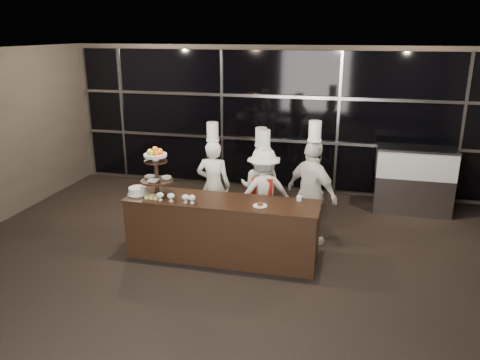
% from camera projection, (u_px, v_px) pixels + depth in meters
% --- Properties ---
extents(room, '(10.00, 10.00, 10.00)m').
position_uv_depth(room, '(205.00, 203.00, 5.04)').
color(room, black).
rests_on(room, ground).
extents(window_wall, '(8.60, 0.10, 2.80)m').
position_uv_depth(window_wall, '(279.00, 121.00, 9.60)').
color(window_wall, black).
rests_on(window_wall, ground).
extents(buffet_counter, '(2.84, 0.74, 0.92)m').
position_uv_depth(buffet_counter, '(222.00, 229.00, 6.92)').
color(buffet_counter, black).
rests_on(buffet_counter, ground).
extents(display_stand, '(0.48, 0.48, 0.74)m').
position_uv_depth(display_stand, '(156.00, 168.00, 6.88)').
color(display_stand, black).
rests_on(display_stand, buffet_counter).
extents(compotes, '(0.60, 0.11, 0.12)m').
position_uv_depth(compotes, '(177.00, 197.00, 6.69)').
color(compotes, silver).
rests_on(compotes, buffet_counter).
extents(layer_cake, '(0.30, 0.30, 0.11)m').
position_uv_depth(layer_cake, '(138.00, 191.00, 7.01)').
color(layer_cake, white).
rests_on(layer_cake, buffet_counter).
extents(pastry_squares, '(0.20, 0.13, 0.05)m').
position_uv_depth(pastry_squares, '(152.00, 197.00, 6.85)').
color(pastry_squares, '#FFF07C').
rests_on(pastry_squares, buffet_counter).
extents(small_plate, '(0.20, 0.20, 0.05)m').
position_uv_depth(small_plate, '(260.00, 205.00, 6.55)').
color(small_plate, white).
rests_on(small_plate, buffet_counter).
extents(chef_cup, '(0.08, 0.08, 0.07)m').
position_uv_depth(chef_cup, '(299.00, 198.00, 6.75)').
color(chef_cup, white).
rests_on(chef_cup, buffet_counter).
extents(display_case, '(1.40, 0.61, 1.24)m').
position_uv_depth(display_case, '(414.00, 177.00, 8.66)').
color(display_case, '#A5A5AA').
rests_on(display_case, ground).
extents(chef_a, '(0.58, 0.39, 1.86)m').
position_uv_depth(chef_a, '(214.00, 184.00, 7.84)').
color(chef_a, white).
rests_on(chef_a, ground).
extents(chef_b, '(0.75, 0.61, 1.76)m').
position_uv_depth(chef_b, '(260.00, 187.00, 7.91)').
color(chef_b, white).
rests_on(chef_b, ground).
extents(chef_c, '(1.11, 0.95, 1.78)m').
position_uv_depth(chef_c, '(263.00, 192.00, 7.64)').
color(chef_c, white).
rests_on(chef_c, ground).
extents(chef_d, '(1.03, 0.94, 1.99)m').
position_uv_depth(chef_d, '(312.00, 193.00, 7.26)').
color(chef_d, white).
rests_on(chef_d, ground).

